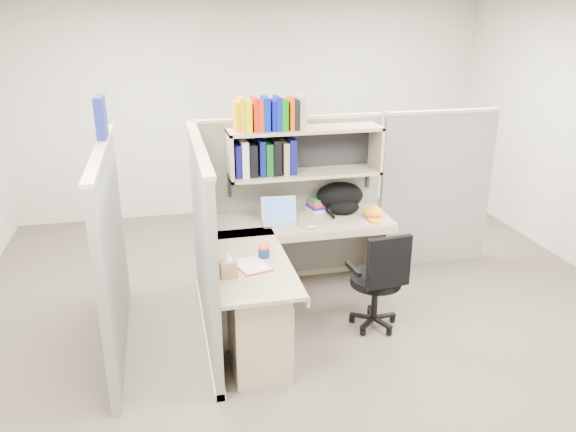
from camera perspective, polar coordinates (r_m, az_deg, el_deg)
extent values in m
plane|color=#39332C|center=(5.00, 2.47, -10.58)|extent=(6.00, 6.00, 0.00)
plane|color=#B7B3A5|center=(7.32, -3.63, 10.80)|extent=(6.00, 0.00, 6.00)
cube|color=#5D5C58|center=(5.45, 0.12, 1.47)|extent=(1.80, 0.06, 1.60)
cube|color=tan|center=(5.24, 0.13, 9.92)|extent=(1.80, 0.08, 0.03)
cube|color=#5D5C58|center=(4.49, -8.53, -3.03)|extent=(0.06, 1.80, 1.60)
cube|color=tan|center=(4.24, -9.11, 7.13)|extent=(0.08, 1.80, 0.03)
cube|color=#5D5C58|center=(4.51, -17.43, -3.71)|extent=(0.06, 1.80, 1.60)
cube|color=#5D5C58|center=(5.97, 14.79, 2.50)|extent=(1.20, 0.06, 1.60)
cube|color=navy|center=(4.56, -18.48, 9.53)|extent=(0.07, 0.27, 0.32)
cube|color=white|center=(4.50, -8.54, 2.44)|extent=(0.00, 0.21, 0.28)
cube|color=tan|center=(5.09, 1.75, 8.79)|extent=(1.40, 0.34, 0.03)
cube|color=tan|center=(5.19, 1.70, 4.35)|extent=(1.40, 0.34, 0.03)
cube|color=tan|center=(5.01, -5.92, 6.09)|extent=(0.03, 0.34, 0.44)
cube|color=tan|center=(5.34, 8.91, 6.86)|extent=(0.03, 0.34, 0.44)
cube|color=black|center=(5.28, 1.29, 6.95)|extent=(1.38, 0.01, 0.41)
cube|color=orange|center=(4.92, -5.28, 10.04)|extent=(0.03, 0.20, 0.26)
cube|color=#DA9A04|center=(4.93, -4.78, 10.23)|extent=(0.05, 0.20, 0.29)
cube|color=#DEBE04|center=(4.94, -4.16, 10.10)|extent=(0.06, 0.20, 0.26)
cube|color=#BC1A07|center=(4.94, -3.43, 10.30)|extent=(0.04, 0.20, 0.29)
cube|color=red|center=(4.95, -2.93, 10.16)|extent=(0.05, 0.20, 0.26)
cube|color=#041B8C|center=(4.96, -2.32, 10.36)|extent=(0.06, 0.20, 0.29)
cube|color=#040990|center=(4.97, -1.59, 10.22)|extent=(0.04, 0.20, 0.26)
cube|color=#04168C|center=(4.98, -1.10, 10.41)|extent=(0.04, 0.20, 0.29)
cube|color=#086B08|center=(4.99, -0.50, 10.27)|extent=(0.06, 0.20, 0.26)
cube|color=#E33B05|center=(5.00, 0.22, 10.47)|extent=(0.04, 0.20, 0.29)
cube|color=black|center=(5.02, 0.70, 10.31)|extent=(0.05, 0.20, 0.26)
cube|color=gray|center=(5.03, 1.30, 10.51)|extent=(0.06, 0.20, 0.29)
cube|color=#090749|center=(5.05, -5.20, 5.70)|extent=(0.05, 0.24, 0.29)
cube|color=silver|center=(5.05, -4.50, 5.91)|extent=(0.06, 0.24, 0.32)
cube|color=black|center=(5.07, -3.69, 5.80)|extent=(0.07, 0.24, 0.29)
cube|color=#070D4C|center=(5.08, -2.78, 6.02)|extent=(0.05, 0.24, 0.32)
cube|color=#094410|center=(5.09, -2.08, 5.90)|extent=(0.06, 0.24, 0.29)
cube|color=black|center=(5.10, -1.29, 6.11)|extent=(0.07, 0.24, 0.32)
cube|color=gray|center=(5.12, -0.38, 6.00)|extent=(0.05, 0.24, 0.29)
cube|color=#070B4F|center=(5.13, 0.30, 6.20)|extent=(0.06, 0.24, 0.32)
cube|color=tan|center=(5.18, 0.94, -0.58)|extent=(1.74, 0.60, 0.03)
cube|color=tan|center=(4.38, -3.93, -4.71)|extent=(0.60, 1.34, 0.03)
cube|color=tan|center=(4.92, 1.77, -2.19)|extent=(1.74, 0.02, 0.07)
cube|color=tan|center=(4.44, -0.09, -4.76)|extent=(0.02, 1.34, 0.07)
cube|color=tan|center=(4.25, -3.05, -11.25)|extent=(0.40, 0.55, 0.68)
cube|color=tan|center=(4.19, -0.23, -8.61)|extent=(0.02, 0.50, 0.16)
cube|color=tan|center=(4.28, -0.23, -10.71)|extent=(0.02, 0.50, 0.16)
cube|color=tan|center=(4.40, -0.23, -13.17)|extent=(0.02, 0.50, 0.22)
cube|color=#B2B2B7|center=(4.19, -0.10, -8.59)|extent=(0.01, 0.12, 0.01)
cube|color=tan|center=(5.57, 8.88, -3.31)|extent=(0.03, 0.55, 0.70)
cylinder|color=navy|center=(4.41, -2.46, -3.69)|extent=(0.09, 0.09, 0.08)
cylinder|color=#F14216|center=(4.39, -2.47, -3.15)|extent=(0.10, 0.10, 0.02)
ellipsoid|color=#89A3C3|center=(4.97, 2.34, -1.10)|extent=(0.11, 0.09, 0.04)
cylinder|color=white|center=(5.28, 0.16, 0.59)|extent=(0.08, 0.08, 0.10)
cylinder|color=black|center=(4.76, 8.91, -6.48)|extent=(0.43, 0.43, 0.07)
cube|color=black|center=(4.50, 10.21, -4.68)|extent=(0.37, 0.08, 0.43)
cylinder|color=black|center=(4.84, 8.79, -8.34)|extent=(0.06, 0.06, 0.37)
cylinder|color=black|center=(4.95, 8.66, -10.52)|extent=(0.41, 0.41, 0.09)
cube|color=black|center=(4.61, 6.63, -5.36)|extent=(0.06, 0.24, 0.04)
cube|color=black|center=(4.80, 11.28, -4.58)|extent=(0.06, 0.24, 0.04)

